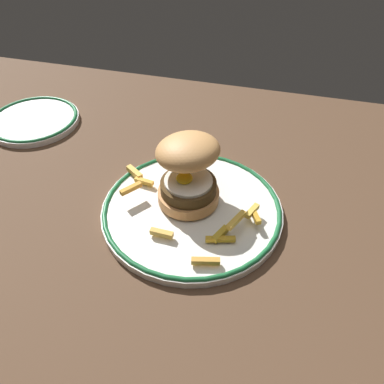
% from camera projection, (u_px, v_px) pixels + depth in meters
% --- Properties ---
extents(ground_plane, '(1.40, 0.97, 0.04)m').
position_uv_depth(ground_plane, '(198.00, 238.00, 0.63)').
color(ground_plane, '#4F3725').
extents(dinner_plate, '(0.29, 0.29, 0.02)m').
position_uv_depth(dinner_plate, '(192.00, 209.00, 0.64)').
color(dinner_plate, white).
rests_on(dinner_plate, ground_plane).
extents(burger, '(0.14, 0.14, 0.11)m').
position_uv_depth(burger, '(188.00, 168.00, 0.62)').
color(burger, tan).
rests_on(burger, dinner_plate).
extents(fries_pile, '(0.25, 0.18, 0.02)m').
position_uv_depth(fries_pile, '(191.00, 214.00, 0.61)').
color(fries_pile, '#C58A32').
rests_on(fries_pile, dinner_plate).
extents(side_plate, '(0.19, 0.19, 0.02)m').
position_uv_depth(side_plate, '(34.00, 120.00, 0.84)').
color(side_plate, white).
rests_on(side_plate, ground_plane).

